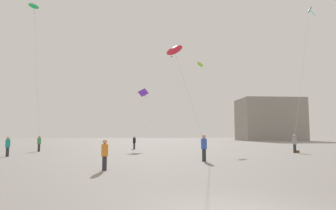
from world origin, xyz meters
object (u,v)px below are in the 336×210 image
person_in_black (134,142)px  kite_emerald_diamond (34,7)px  person_in_orange (105,153)px  person_in_teal (8,145)px  person_in_green (39,143)px  kite_violet_delta (143,93)px  kite_cyan_diamond (309,14)px  kite_crimson_diamond (174,50)px  building_left_hall (270,120)px  person_in_blue (204,147)px  person_in_grey (295,143)px  handbag_beside_flyer (298,152)px  kite_lime_diamond (200,65)px

person_in_black → kite_emerald_diamond: 19.05m
kite_emerald_diamond → person_in_orange: bearing=-57.3°
person_in_teal → person_in_black: size_ratio=1.03×
person_in_green → kite_violet_delta: kite_violet_delta is taller
person_in_teal → kite_violet_delta: kite_violet_delta is taller
kite_cyan_diamond → person_in_teal: bearing=-177.5°
person_in_teal → kite_crimson_diamond: (13.50, -5.84, 6.84)m
kite_cyan_diamond → building_left_hall: kite_cyan_diamond is taller
kite_crimson_diamond → person_in_green: bearing=135.5°
person_in_blue → person_in_orange: bearing=-11.1°
kite_emerald_diamond → kite_crimson_diamond: (13.59, -10.37, -7.16)m
kite_crimson_diamond → kite_cyan_diamond: kite_cyan_diamond is taller
person_in_grey → building_left_hall: bearing=3.0°
person_in_teal → person_in_black: person_in_teal is taller
person_in_black → person_in_green: bearing=-167.6°
person_in_black → kite_emerald_diamond: kite_emerald_diamond is taller
handbag_beside_flyer → kite_lime_diamond: bearing=116.1°
person_in_orange → kite_crimson_diamond: bearing=32.7°
person_in_teal → person_in_blue: bearing=13.9°
person_in_black → kite_lime_diamond: 15.94m
person_in_grey → kite_emerald_diamond: bearing=110.8°
person_in_blue → building_left_hall: 75.75m
person_in_grey → person_in_green: person_in_grey is taller
kite_crimson_diamond → handbag_beside_flyer: 17.89m
person_in_green → kite_emerald_diamond: 14.28m
person_in_grey → handbag_beside_flyer: person_in_grey is taller
kite_violet_delta → building_left_hall: 59.01m
person_in_green → kite_cyan_diamond: kite_cyan_diamond is taller
kite_emerald_diamond → kite_crimson_diamond: bearing=-37.3°
kite_violet_delta → building_left_hall: bearing=50.3°
kite_crimson_diamond → kite_violet_delta: (-2.43, 22.82, 0.02)m
kite_emerald_diamond → kite_crimson_diamond: kite_emerald_diamond is taller
person_in_black → kite_crimson_diamond: kite_crimson_diamond is taller
kite_emerald_diamond → kite_cyan_diamond: size_ratio=1.09×
person_in_black → kite_lime_diamond: (9.53, 5.63, 11.47)m
person_in_grey → kite_violet_delta: size_ratio=0.27×
person_in_blue → kite_crimson_diamond: bearing=-40.8°
person_in_blue → kite_crimson_diamond: kite_crimson_diamond is taller
person_in_grey → kite_lime_diamond: bearing=48.5°
building_left_hall → handbag_beside_flyer: (-21.89, -59.08, -6.16)m
person_in_orange → person_in_green: (-9.46, 17.77, 0.07)m
person_in_green → person_in_blue: bearing=48.5°
kite_cyan_diamond → kite_crimson_diamond: bearing=-153.3°
person_in_green → handbag_beside_flyer: person_in_green is taller
kite_emerald_diamond → handbag_beside_flyer: kite_emerald_diamond is taller
kite_lime_diamond → kite_cyan_diamond: bearing=-64.9°
person_in_green → kite_crimson_diamond: kite_crimson_diamond is taller
person_in_teal → kite_lime_diamond: bearing=76.2°
kite_crimson_diamond → kite_violet_delta: size_ratio=1.00×
person_in_teal → handbag_beside_flyer: size_ratio=5.29×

